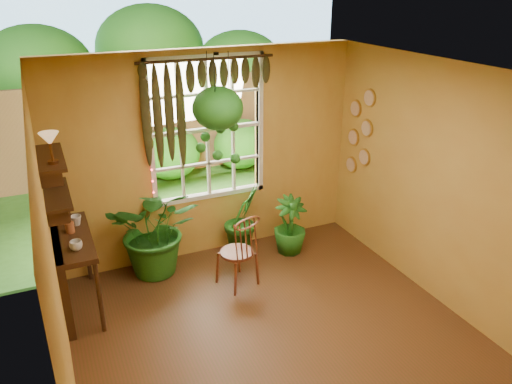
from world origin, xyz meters
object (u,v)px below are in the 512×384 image
(potted_plant_mid, at_px, (243,219))
(hanging_basket, at_px, (218,116))
(windsor_chair, at_px, (239,262))
(potted_plant_left, at_px, (156,229))
(counter_ledge, at_px, (66,266))

(potted_plant_mid, bearing_deg, hanging_basket, -156.66)
(windsor_chair, bearing_deg, hanging_basket, 71.90)
(windsor_chair, height_order, potted_plant_left, potted_plant_left)
(hanging_basket, bearing_deg, counter_ledge, -171.93)
(counter_ledge, xyz_separation_m, hanging_basket, (1.92, 0.27, 1.42))
(hanging_basket, bearing_deg, windsor_chair, -90.31)
(potted_plant_left, relative_size, potted_plant_mid, 1.27)
(potted_plant_mid, distance_m, hanging_basket, 1.54)
(windsor_chair, xyz_separation_m, potted_plant_left, (-0.82, 0.69, 0.29))
(windsor_chair, bearing_deg, potted_plant_mid, 46.22)
(potted_plant_left, bearing_deg, potted_plant_mid, 2.74)
(potted_plant_left, xyz_separation_m, hanging_basket, (0.82, -0.10, 1.36))
(counter_ledge, xyz_separation_m, potted_plant_mid, (2.28, 0.43, -0.07))
(counter_ledge, distance_m, windsor_chair, 1.95)
(potted_plant_left, xyz_separation_m, potted_plant_mid, (1.18, 0.06, -0.13))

